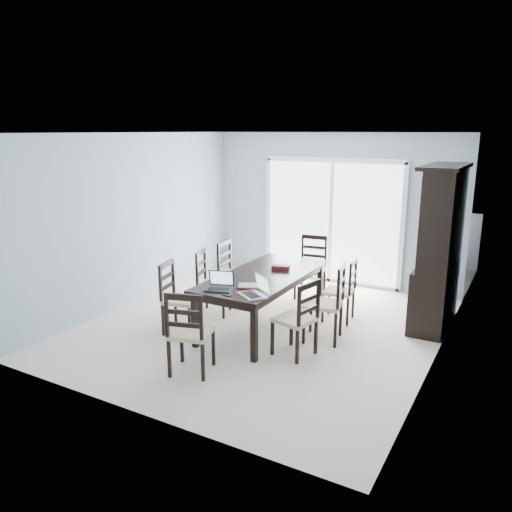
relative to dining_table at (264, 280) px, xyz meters
The scene contains 24 objects.
floor 0.67m from the dining_table, ahead, with size 5.00×5.00×0.00m, color beige.
ceiling 1.93m from the dining_table, ahead, with size 5.00×5.00×0.00m, color white.
back_wall 2.58m from the dining_table, 90.00° to the left, with size 4.50×0.02×2.60m, color #94A6B1.
wall_left 2.34m from the dining_table, behind, with size 0.02×5.00×2.60m, color #94A6B1.
wall_right 2.34m from the dining_table, ahead, with size 0.02×5.00×2.60m, color #94A6B1.
balcony 3.57m from the dining_table, 90.00° to the left, with size 4.50×2.00×0.10m, color gray.
railing 4.50m from the dining_table, 90.00° to the left, with size 4.50×0.06×1.10m, color #99999E.
dining_table is the anchor object (origin of this frame).
china_hutch 2.41m from the dining_table, 31.71° to the left, with size 0.50×1.38×2.20m.
sliding_door 2.51m from the dining_table, 90.00° to the left, with size 2.52×0.05×2.18m.
chair_left_near 1.19m from the dining_table, 142.97° to the right, with size 0.51×0.50×1.11m.
chair_left_mid 0.97m from the dining_table, behind, with size 0.52×0.51×1.09m.
chair_left_far 1.12m from the dining_table, 145.39° to the left, with size 0.46×0.45×1.13m.
chair_right_near 1.04m from the dining_table, 36.23° to the right, with size 0.50×0.49×1.09m.
chair_right_mid 0.97m from the dining_table, ahead, with size 0.53×0.52×1.18m.
chair_right_far 1.18m from the dining_table, 40.41° to the left, with size 0.44×0.43×1.04m.
chair_end_near 1.64m from the dining_table, 91.40° to the right, with size 0.53×0.54×1.13m.
chair_end_far 1.57m from the dining_table, 88.46° to the left, with size 0.49×0.50×1.14m.
laptop_dark 0.89m from the dining_table, 99.60° to the right, with size 0.37×0.31×0.22m.
laptop_silver 0.93m from the dining_table, 69.89° to the right, with size 0.42×0.39×0.24m.
book_stack 0.64m from the dining_table, 78.34° to the right, with size 0.32×0.29×0.04m.
cell_phone 1.00m from the dining_table, 86.89° to the right, with size 0.10×0.05×0.01m, color black.
game_box 0.36m from the dining_table, 73.91° to the left, with size 0.25×0.12×0.06m, color #450D16.
hot_tub 3.64m from the dining_table, 93.97° to the left, with size 2.21×2.02×1.04m.
Camera 1 is at (3.07, -5.66, 2.63)m, focal length 35.00 mm.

